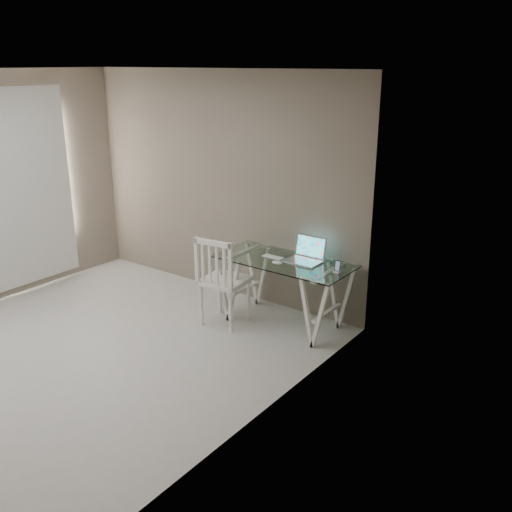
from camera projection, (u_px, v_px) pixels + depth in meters
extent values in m
plane|color=#B4B1AC|center=(78.00, 358.00, 5.62)|extent=(4.50, 4.50, 0.00)
cube|color=white|center=(46.00, 70.00, 4.75)|extent=(4.00, 4.50, 0.02)
cube|color=#73675A|center=(221.00, 185.00, 6.90)|extent=(4.00, 0.02, 2.70)
cube|color=#73675A|center=(236.00, 272.00, 4.07)|extent=(0.02, 4.50, 2.70)
cube|color=white|center=(6.00, 192.00, 6.75)|extent=(0.01, 1.80, 2.40)
cube|color=silver|center=(284.00, 261.00, 6.12)|extent=(1.50, 0.70, 0.01)
cube|color=white|center=(243.00, 283.00, 6.55)|extent=(0.24, 0.62, 0.72)
cube|color=white|center=(327.00, 306.00, 5.93)|extent=(0.24, 0.62, 0.72)
cube|color=white|center=(225.00, 280.00, 6.23)|extent=(0.52, 0.52, 0.04)
cylinder|color=white|center=(201.00, 305.00, 6.25)|extent=(0.04, 0.04, 0.48)
cylinder|color=white|center=(231.00, 312.00, 6.07)|extent=(0.04, 0.04, 0.48)
cylinder|color=white|center=(220.00, 293.00, 6.56)|extent=(0.04, 0.04, 0.48)
cylinder|color=white|center=(248.00, 300.00, 6.39)|extent=(0.04, 0.04, 0.48)
cube|color=white|center=(213.00, 264.00, 5.97)|extent=(0.47, 0.09, 0.52)
cube|color=silver|center=(303.00, 262.00, 6.06)|extent=(0.37, 0.25, 0.02)
cube|color=#19D899|center=(311.00, 247.00, 6.13)|extent=(0.37, 0.06, 0.24)
cube|color=silver|center=(273.00, 257.00, 6.21)|extent=(0.25, 0.11, 0.01)
ellipsoid|color=white|center=(277.00, 263.00, 5.99)|extent=(0.12, 0.07, 0.04)
cube|color=white|center=(337.00, 272.00, 5.77)|extent=(0.07, 0.07, 0.02)
cube|color=black|center=(338.00, 266.00, 5.75)|extent=(0.05, 0.03, 0.11)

